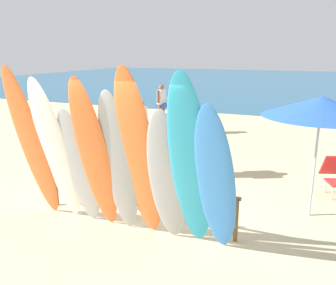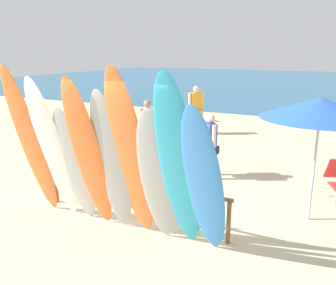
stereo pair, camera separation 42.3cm
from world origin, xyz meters
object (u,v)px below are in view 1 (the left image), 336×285
at_px(surfboard_blue_8, 216,185).
at_px(beachgoer_by_water, 141,122).
at_px(beachgoer_photographing, 207,141).
at_px(surfboard_grey_4, 119,166).
at_px(surfboard_rack, 136,189).
at_px(surfboard_white_1, 56,153).
at_px(surfboard_grey_6, 168,180).
at_px(surfboard_orange_0, 33,146).
at_px(beachgoer_midbeach, 161,100).
at_px(surfboard_orange_5, 139,159).
at_px(surfboard_orange_3, 95,159).
at_px(beachgoer_near_rack, 116,134).
at_px(surfboard_teal_7, 191,169).
at_px(surfboard_grey_2, 79,168).
at_px(beach_umbrella, 321,107).
at_px(beachgoer_strolling, 187,106).

height_order(surfboard_blue_8, beachgoer_by_water, surfboard_blue_8).
bearing_deg(beachgoer_photographing, surfboard_grey_4, 131.79).
distance_m(surfboard_rack, surfboard_grey_4, 0.82).
bearing_deg(beachgoer_by_water, surfboard_white_1, -159.63).
bearing_deg(beachgoer_by_water, surfboard_grey_6, -137.82).
xyz_separation_m(surfboard_white_1, surfboard_grey_6, (1.96, 0.01, -0.17)).
height_order(surfboard_orange_0, beachgoer_midbeach, surfboard_orange_0).
height_order(surfboard_grey_4, surfboard_orange_5, surfboard_orange_5).
bearing_deg(surfboard_orange_5, surfboard_grey_6, 4.94).
relative_size(surfboard_grey_6, beachgoer_photographing, 1.52).
height_order(beachgoer_photographing, beachgoer_midbeach, beachgoer_midbeach).
height_order(surfboard_orange_3, beachgoer_near_rack, surfboard_orange_3).
distance_m(surfboard_grey_6, surfboard_teal_7, 0.48).
bearing_deg(beachgoer_by_water, surfboard_orange_5, -142.22).
bearing_deg(surfboard_teal_7, surfboard_rack, 147.64).
bearing_deg(surfboard_grey_2, surfboard_teal_7, -5.19).
height_order(surfboard_white_1, beach_umbrella, surfboard_white_1).
height_order(surfboard_orange_0, beachgoer_strolling, surfboard_orange_0).
bearing_deg(surfboard_rack, beachgoer_midbeach, 110.37).
xyz_separation_m(surfboard_grey_6, beachgoer_by_water, (-2.66, 4.48, -0.22)).
relative_size(surfboard_orange_5, surfboard_teal_7, 0.99).
bearing_deg(surfboard_grey_6, surfboard_orange_0, 176.33).
bearing_deg(surfboard_teal_7, beachgoer_midbeach, 113.35).
bearing_deg(beachgoer_midbeach, beachgoer_by_water, -152.97).
bearing_deg(beachgoer_near_rack, surfboard_white_1, 61.58).
bearing_deg(beachgoer_strolling, beachgoer_by_water, -158.05).
xyz_separation_m(surfboard_rack, surfboard_grey_6, (0.81, -0.57, 0.50)).
distance_m(beachgoer_photographing, beachgoer_by_water, 2.68).
distance_m(surfboard_grey_2, surfboard_blue_8, 2.31).
xyz_separation_m(surfboard_grey_2, beachgoer_strolling, (-0.62, 7.09, -0.05)).
distance_m(beachgoer_by_water, beachgoer_midbeach, 4.49).
relative_size(surfboard_blue_8, beachgoer_near_rack, 1.49).
height_order(surfboard_orange_5, surfboard_teal_7, surfboard_orange_5).
distance_m(surfboard_grey_2, surfboard_grey_4, 0.79).
distance_m(surfboard_orange_3, beachgoer_strolling, 7.29).
relative_size(surfboard_blue_8, beachgoer_by_water, 1.62).
bearing_deg(beachgoer_near_rack, beach_umbrella, 132.34).
xyz_separation_m(surfboard_rack, beachgoer_midbeach, (-3.06, 8.23, 0.30)).
distance_m(beachgoer_photographing, beach_umbrella, 2.83).
xyz_separation_m(beachgoer_by_water, beachgoer_midbeach, (-1.21, 4.32, 0.02)).
xyz_separation_m(surfboard_orange_3, beachgoer_photographing, (0.87, 3.25, -0.42)).
xyz_separation_m(surfboard_blue_8, beachgoer_near_rack, (-3.15, 2.76, -0.21)).
bearing_deg(surfboard_orange_0, beachgoer_near_rack, 90.24).
bearing_deg(surfboard_grey_2, surfboard_orange_5, -4.13).
distance_m(surfboard_orange_0, surfboard_grey_2, 0.89).
xyz_separation_m(beachgoer_photographing, beachgoer_strolling, (-1.88, 3.96, 0.12)).
bearing_deg(beachgoer_strolling, beach_umbrella, -109.65).
distance_m(surfboard_white_1, surfboard_grey_2, 0.46).
bearing_deg(beachgoer_strolling, beachgoer_photographing, -122.79).
distance_m(surfboard_rack, surfboard_grey_2, 1.01).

